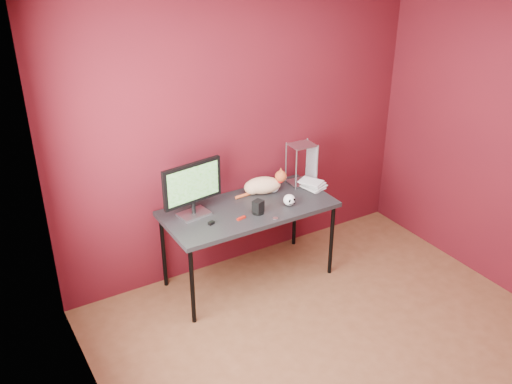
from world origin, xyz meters
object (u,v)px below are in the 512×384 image
monitor (192,187)px  book_stack (309,149)px  desk (249,212)px  skull_mug (289,200)px  speaker (258,207)px  cat (263,185)px

monitor → book_stack: 1.11m
desk → skull_mug: size_ratio=14.27×
speaker → book_stack: book_stack is taller
desk → monitor: bearing=166.5°
monitor → cat: size_ratio=1.14×
skull_mug → speaker: (-0.31, 0.02, 0.00)m
desk → book_stack: (0.63, 0.01, 0.46)m
skull_mug → speaker: speaker is taller
skull_mug → book_stack: book_stack is taller
cat → desk: bearing=-125.0°
desk → cat: cat is taller
skull_mug → book_stack: (0.31, 0.16, 0.36)m
cat → speaker: (-0.24, -0.31, -0.02)m
speaker → book_stack: size_ratio=0.14×
monitor → cat: (0.72, 0.06, -0.19)m
monitor → book_stack: book_stack is taller
desk → monitor: (-0.47, 0.11, 0.32)m
speaker → skull_mug: bearing=-24.2°
desk → monitor: 0.58m
desk → book_stack: 0.78m
cat → speaker: size_ratio=4.09×
cat → skull_mug: size_ratio=4.58×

